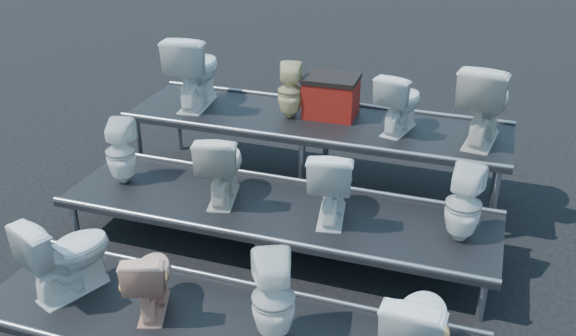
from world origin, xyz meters
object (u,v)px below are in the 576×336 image
(toilet_3, at_px, (418,328))
(toilet_9, at_px, (290,91))
(toilet_1, at_px, (150,278))
(toilet_11, at_px, (485,102))
(toilet_2, at_px, (273,299))
(red_crate, at_px, (331,98))
(toilet_0, at_px, (68,253))
(toilet_8, at_px, (195,70))
(toilet_10, at_px, (400,101))
(toilet_5, at_px, (221,165))
(toilet_6, at_px, (332,182))
(toilet_4, at_px, (121,152))
(toilet_7, at_px, (464,204))

(toilet_3, bearing_deg, toilet_9, -51.40)
(toilet_1, distance_m, toilet_11, 3.65)
(toilet_2, relative_size, red_crate, 1.33)
(toilet_0, bearing_deg, toilet_11, -118.64)
(toilet_3, distance_m, toilet_8, 4.05)
(toilet_1, height_order, toilet_3, toilet_3)
(toilet_10, bearing_deg, toilet_1, 72.90)
(toilet_0, bearing_deg, red_crate, -97.00)
(toilet_8, xyz_separation_m, toilet_10, (2.36, 0.00, -0.10))
(toilet_1, bearing_deg, toilet_2, 160.17)
(toilet_11, xyz_separation_m, red_crate, (-1.63, 0.18, -0.22))
(toilet_5, distance_m, toilet_9, 1.37)
(toilet_6, bearing_deg, red_crate, -84.14)
(toilet_1, xyz_separation_m, toilet_2, (1.08, 0.00, 0.06))
(toilet_9, height_order, red_crate, toilet_9)
(toilet_8, relative_size, toilet_9, 1.41)
(toilet_2, relative_size, toilet_3, 0.95)
(toilet_6, bearing_deg, toilet_3, 117.88)
(toilet_10, bearing_deg, toilet_9, 13.76)
(toilet_8, height_order, red_crate, toilet_8)
(toilet_0, relative_size, toilet_4, 1.17)
(toilet_9, bearing_deg, toilet_8, -12.97)
(toilet_2, height_order, red_crate, red_crate)
(toilet_7, height_order, toilet_8, toilet_8)
(toilet_7, xyz_separation_m, toilet_8, (-3.16, 1.30, 0.48))
(toilet_5, bearing_deg, toilet_11, -163.92)
(toilet_6, xyz_separation_m, red_crate, (-0.42, 1.48, 0.24))
(toilet_4, xyz_separation_m, red_crate, (1.79, 1.48, 0.27))
(toilet_3, height_order, toilet_8, toilet_8)
(toilet_5, height_order, toilet_7, toilet_5)
(toilet_0, distance_m, toilet_5, 1.61)
(toilet_2, xyz_separation_m, toilet_5, (-1.00, 1.30, 0.38))
(toilet_1, distance_m, toilet_3, 2.19)
(toilet_4, height_order, toilet_5, toilet_5)
(toilet_7, height_order, toilet_9, toilet_9)
(toilet_0, distance_m, toilet_8, 2.73)
(toilet_0, bearing_deg, toilet_9, -91.40)
(toilet_3, bearing_deg, toilet_5, -28.47)
(toilet_7, distance_m, toilet_10, 1.58)
(toilet_2, height_order, toilet_6, toilet_6)
(toilet_5, height_order, red_crate, red_crate)
(toilet_5, distance_m, toilet_6, 1.10)
(toilet_10, relative_size, toilet_11, 0.77)
(toilet_6, xyz_separation_m, toilet_7, (1.18, 0.00, -0.02))
(toilet_5, relative_size, red_crate, 1.28)
(toilet_6, relative_size, toilet_9, 1.19)
(toilet_8, height_order, toilet_9, toilet_8)
(toilet_3, distance_m, toilet_10, 2.77)
(red_crate, bearing_deg, toilet_7, -44.40)
(toilet_7, relative_size, toilet_9, 1.13)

